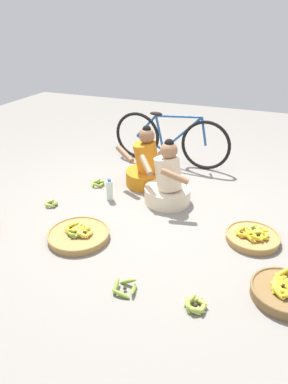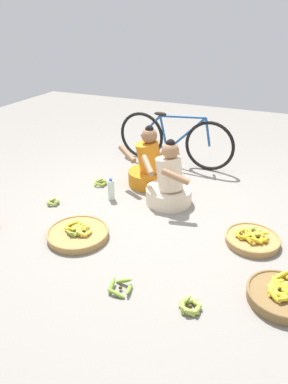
% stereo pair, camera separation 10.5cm
% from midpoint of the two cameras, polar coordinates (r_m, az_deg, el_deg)
% --- Properties ---
extents(ground_plane, '(10.00, 10.00, 0.00)m').
position_cam_midpoint_polar(ground_plane, '(3.77, 0.32, -3.43)').
color(ground_plane, gray).
extents(vendor_woman_front, '(0.66, 0.52, 0.75)m').
position_cam_midpoint_polar(vendor_woman_front, '(3.88, 3.10, 1.44)').
color(vendor_woman_front, beige).
rests_on(vendor_woman_front, ground).
extents(vendor_woman_behind, '(0.71, 0.55, 0.76)m').
position_cam_midpoint_polar(vendor_woman_behind, '(4.31, -0.28, 4.23)').
color(vendor_woman_behind, orange).
rests_on(vendor_woman_behind, ground).
extents(bicycle_leaning, '(1.70, 0.13, 0.73)m').
position_cam_midpoint_polar(bicycle_leaning, '(4.92, 3.66, 8.64)').
color(bicycle_leaning, black).
rests_on(bicycle_leaning, ground).
extents(banana_basket_front_center, '(0.51, 0.51, 0.16)m').
position_cam_midpoint_polar(banana_basket_front_center, '(2.91, 21.07, -14.98)').
color(banana_basket_front_center, brown).
rests_on(banana_basket_front_center, ground).
extents(banana_basket_back_center, '(0.59, 0.59, 0.14)m').
position_cam_midpoint_polar(banana_basket_back_center, '(3.41, -11.57, -6.86)').
color(banana_basket_back_center, '#A87F47').
rests_on(banana_basket_back_center, ground).
extents(banana_basket_back_left, '(0.51, 0.51, 0.15)m').
position_cam_midpoint_polar(banana_basket_back_left, '(3.45, 16.57, -7.04)').
color(banana_basket_back_left, '#A87F47').
rests_on(banana_basket_back_left, ground).
extents(loose_bananas_near_bicycle, '(0.17, 0.18, 0.08)m').
position_cam_midpoint_polar(loose_bananas_near_bicycle, '(4.05, -15.70, -1.83)').
color(loose_bananas_near_bicycle, '#9EB747').
rests_on(loose_bananas_near_bicycle, ground).
extents(loose_bananas_near_vendor, '(0.20, 0.19, 0.10)m').
position_cam_midpoint_polar(loose_bananas_near_vendor, '(2.81, -4.30, -15.40)').
color(loose_bananas_near_vendor, olive).
rests_on(loose_bananas_near_vendor, ground).
extents(loose_bananas_mid_right, '(0.19, 0.20, 0.09)m').
position_cam_midpoint_polar(loose_bananas_mid_right, '(2.69, 7.29, -17.92)').
color(loose_bananas_mid_right, '#9EB747').
rests_on(loose_bananas_mid_right, ground).
extents(loose_bananas_front_right, '(0.19, 0.20, 0.08)m').
position_cam_midpoint_polar(loose_bananas_front_right, '(4.40, -8.27, 1.42)').
color(loose_bananas_front_right, '#8CAD38').
rests_on(loose_bananas_front_right, ground).
extents(water_bottle, '(0.08, 0.08, 0.26)m').
position_cam_midpoint_polar(water_bottle, '(4.01, -6.42, 0.31)').
color(water_bottle, silver).
rests_on(water_bottle, ground).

